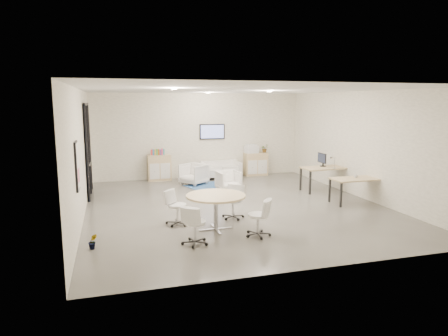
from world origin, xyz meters
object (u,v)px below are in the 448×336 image
armchair_right (228,180)px  round_table (216,198)px  armchair_left (194,173)px  desk_rear (325,170)px  sideboard_left (159,168)px  loveseat (220,170)px  desk_front (356,181)px  sideboard_right (256,164)px

armchair_right → round_table: 4.11m
armchair_right → round_table: (-1.44, -3.83, 0.38)m
armchair_left → desk_rear: size_ratio=0.52×
sideboard_left → loveseat: (2.30, -0.13, -0.17)m
loveseat → armchair_left: armchair_left is taller
sideboard_left → round_table: (0.53, -6.19, 0.26)m
round_table → desk_rear: bearing=33.2°
loveseat → desk_rear: desk_rear is taller
sideboard_left → desk_front: 7.02m
desk_front → loveseat: bearing=118.4°
sideboard_right → desk_front: (1.20, -4.93, 0.20)m
sideboard_left → armchair_left: size_ratio=1.18×
armchair_right → desk_rear: size_ratio=0.46×
sideboard_left → desk_front: bearing=-44.6°
desk_front → sideboard_right: bearing=102.8°
armchair_left → armchair_right: (0.89, -1.31, -0.05)m
loveseat → desk_front: (2.69, -4.81, 0.35)m
round_table → armchair_left: bearing=83.9°
armchair_right → desk_rear: bearing=-23.9°
sideboard_right → desk_rear: (1.17, -3.28, 0.26)m
loveseat → desk_front: bearing=-63.4°
loveseat → desk_rear: size_ratio=0.96×
loveseat → sideboard_right: bearing=2.3°
sideboard_right → desk_rear: bearing=-70.3°
sideboard_right → round_table: sideboard_right is taller
armchair_left → sideboard_left: bearing=-171.0°
sideboard_right → loveseat: bearing=-175.1°
loveseat → desk_rear: bearing=-52.4°
sideboard_left → armchair_right: bearing=-50.2°
sideboard_right → loveseat: (-1.49, -0.13, -0.15)m
desk_front → round_table: 4.64m
desk_rear → round_table: bearing=-150.9°
sideboard_left → sideboard_right: bearing=0.0°
armchair_right → desk_front: bearing=-47.1°
sideboard_left → round_table: 6.22m
round_table → loveseat: bearing=73.7°
sideboard_left → loveseat: size_ratio=0.63×
sideboard_left → desk_rear: sideboard_left is taller
desk_rear → round_table: (-4.44, -2.91, 0.03)m
sideboard_left → desk_rear: size_ratio=0.61×
armchair_left → round_table: round_table is taller
loveseat → round_table: round_table is taller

